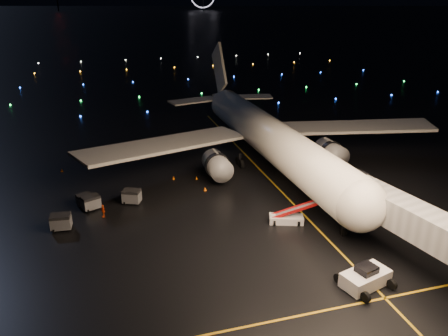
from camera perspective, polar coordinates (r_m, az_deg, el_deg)
The scene contains 15 objects.
ground at distance 337.67m, azimuth -14.83°, elevation 16.81°, with size 2000.00×2000.00×0.00m, color black.
lane_centre at distance 61.65m, azimuth 6.95°, elevation -2.50°, with size 0.25×80.00×0.02m, color gold.
airliner at distance 68.88m, azimuth 4.97°, elevation 7.40°, with size 57.74×54.85×16.36m, color silver, non-canonical shape.
pushback_tug at distance 43.32m, azimuth 18.02°, elevation -13.26°, with size 4.53×2.37×2.16m, color silver.
belt_loader at distance 51.96m, azimuth 8.19°, elevation -5.69°, with size 5.82×1.59×2.82m, color silver, non-canonical shape.
crew_c at distance 54.94m, azimuth -15.51°, elevation -5.42°, with size 0.95×0.40×1.62m, color orange.
safety_cone_0 at distance 60.15m, azimuth -2.49°, elevation -2.73°, with size 0.45×0.45×0.51m, color #F96706.
safety_cone_1 at distance 64.15m, azimuth -6.62°, elevation -1.27°, with size 0.41×0.41×0.46m, color #F96706.
safety_cone_2 at distance 63.81m, azimuth -3.62°, elevation -1.28°, with size 0.43×0.43×0.49m, color #F96706.
safety_cone_3 at distance 70.94m, azimuth -20.43°, elevation -0.26°, with size 0.39×0.39×0.44m, color #F96706.
taxiway_lights at distance 145.12m, azimuth -11.84°, elevation 11.40°, with size 164.00×92.00×0.36m, color black, non-canonical shape.
baggage_cart_0 at distance 57.53m, azimuth -11.95°, elevation -3.67°, with size 2.19×1.53×1.86m, color slate.
baggage_cart_1 at distance 57.21m, azimuth -16.99°, elevation -4.36°, with size 2.12×1.49×1.81m, color slate.
baggage_cart_2 at distance 58.63m, azimuth -17.79°, elevation -3.96°, with size 1.80×1.26×1.53m, color slate.
baggage_cart_3 at distance 53.58m, azimuth -20.51°, elevation -6.64°, with size 2.21×1.55×1.88m, color slate.
Camera 1 is at (-10.55, -36.56, 25.17)m, focal length 35.00 mm.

